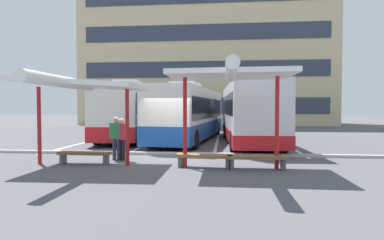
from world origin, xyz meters
The scene contains 17 objects.
ground_plane centered at (0.00, 0.00, 0.00)m, with size 160.00×160.00×0.00m, color #515156.
terminal_building centered at (0.03, 29.03, 10.51)m, with size 30.42×10.43×23.72m.
coach_bus_0 centered at (-3.83, 8.24, 1.75)m, with size 3.53×11.95×3.76m.
coach_bus_1 centered at (0.27, 7.06, 1.61)m, with size 3.72×12.50×3.54m.
coach_bus_2 centered at (3.80, 5.54, 1.74)m, with size 3.03×10.85×3.69m.
lane_stripe_0 centered at (-5.84, 7.01, 0.00)m, with size 0.16×14.00×0.01m, color white.
lane_stripe_1 centered at (-1.95, 7.01, 0.00)m, with size 0.16×14.00×0.01m, color white.
lane_stripe_2 centered at (1.95, 7.01, 0.00)m, with size 0.16×14.00×0.01m, color white.
lane_stripe_3 centered at (5.84, 7.01, 0.00)m, with size 0.16×14.00×0.01m, color white.
waiting_shelter_0 centered at (-2.69, -2.48, 2.84)m, with size 4.31×5.07×3.12m.
bench_0 centered at (-2.69, -2.08, 0.34)m, with size 1.95×0.45×0.45m.
waiting_shelter_1 centered at (2.60, -2.56, 3.10)m, with size 4.12×4.63×3.34m.
bench_1 centered at (1.70, -2.30, 0.34)m, with size 1.99×0.66×0.45m.
bench_2 centered at (3.50, -2.46, 0.34)m, with size 2.02×0.51×0.45m.
platform_kerb centered at (0.00, 0.48, 0.06)m, with size 44.00×0.24×0.12m, color #ADADA8.
waiting_passenger_0 centered at (-1.61, -1.08, 0.95)m, with size 0.52×0.38×1.65m.
waiting_passenger_1 centered at (-1.84, -1.07, 0.99)m, with size 0.50×0.25×1.70m.
Camera 1 is at (2.42, -13.42, 2.06)m, focal length 30.37 mm.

